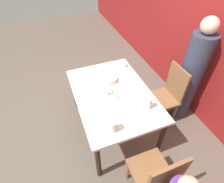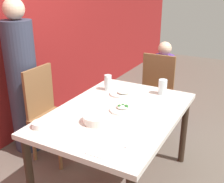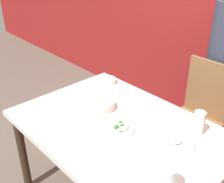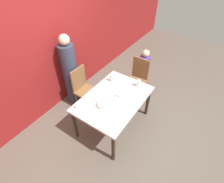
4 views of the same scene
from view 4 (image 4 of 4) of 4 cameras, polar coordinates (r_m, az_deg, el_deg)
ground_plane at (r=3.60m, az=0.49°, el=-10.49°), size 10.00×10.00×0.00m
wall_back at (r=3.53m, az=-19.22°, el=14.39°), size 10.00×0.06×2.70m
dining_table at (r=3.12m, az=0.56°, el=-3.19°), size 1.36×0.95×0.73m
chair_adult_spot at (r=3.66m, az=-9.26°, el=1.20°), size 0.40×0.40×0.94m
chair_child_spot at (r=3.91m, az=8.28°, el=4.42°), size 0.40×0.40×0.94m
person_adult at (r=3.71m, az=-13.36°, el=5.74°), size 0.31×0.31×1.57m
person_child at (r=4.14m, az=10.14°, el=6.23°), size 0.24×0.24×1.06m
bowl_curry at (r=2.92m, az=-2.86°, el=-4.10°), size 0.21×0.21×0.06m
plate_rice_adult at (r=3.05m, az=1.40°, el=-1.87°), size 0.21×0.21×0.05m
plate_rice_child at (r=3.32m, az=2.12°, el=2.27°), size 0.23×0.23×0.05m
bowl_rice_small at (r=2.95m, az=-10.81°, el=-4.63°), size 0.13×0.13×0.04m
glass_water_tall at (r=3.30m, az=8.61°, el=2.70°), size 0.08×0.08×0.14m
glass_water_short at (r=3.38m, az=-0.05°, el=4.48°), size 0.07×0.07×0.15m
napkin_folded at (r=2.68m, az=-3.09°, el=-10.51°), size 0.14×0.14×0.01m
fork_steel at (r=3.15m, az=-1.95°, el=-0.48°), size 0.18×0.05×0.01m
spoon_steel at (r=2.74m, az=1.58°, el=-9.05°), size 0.18×0.05×0.01m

